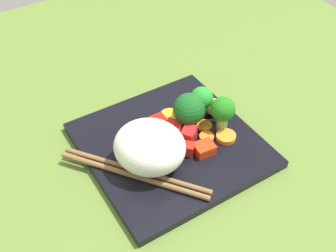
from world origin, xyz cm
name	(u,v)px	position (x,y,z in cm)	size (l,w,h in cm)	color
ground_plane	(171,152)	(0.00, 0.00, -1.00)	(110.00, 110.00, 2.00)	#56732D
square_plate	(171,145)	(0.00, 0.00, 0.63)	(24.09, 24.09, 1.25)	black
rice_mound	(150,147)	(4.74, 2.12, 4.76)	(9.79, 8.74, 7.02)	white
broccoli_floret_0	(189,109)	(-4.20, -1.47, 4.57)	(4.83, 4.83, 5.84)	#79BF4C
broccoli_floret_1	(202,99)	(-7.02, -2.19, 4.80)	(3.52, 3.52, 5.52)	#66A74F
broccoli_floret_2	(223,111)	(-8.09, 1.56, 4.67)	(3.72, 3.72, 5.59)	#74AE52
carrot_slice_0	(172,145)	(0.39, 0.94, 1.62)	(2.70, 2.70, 0.74)	orange
carrot_slice_1	(207,137)	(-4.86, 2.29, 1.56)	(2.18, 2.18, 0.61)	orange
carrot_slice_2	(191,106)	(-6.93, -4.77, 1.60)	(2.02, 2.02, 0.70)	orange
carrot_slice_3	(226,137)	(-7.28, 3.80, 1.63)	(2.96, 2.96, 0.75)	orange
carrot_slice_4	(202,124)	(-6.07, -0.49, 1.46)	(2.47, 2.47, 0.43)	orange
carrot_slice_5	(170,116)	(-2.93, -4.70, 1.47)	(3.17, 3.17, 0.44)	orange
pepper_chunk_0	(189,135)	(-2.38, 1.16, 2.42)	(2.51, 1.82, 2.33)	red
pepper_chunk_1	(173,129)	(-1.33, -1.28, 2.18)	(2.55, 2.44, 1.85)	red
pepper_chunk_2	(204,149)	(-2.94, 4.28, 1.99)	(2.81, 2.35, 1.47)	red
pepper_chunk_3	(160,123)	(-0.30, -3.35, 2.35)	(2.17, 2.13, 2.19)	red
pepper_chunk_4	(186,149)	(-0.68, 3.04, 2.15)	(2.17, 1.57, 1.79)	red
chicken_piece_0	(214,107)	(-9.30, -1.73, 2.53)	(3.25, 2.68, 2.55)	tan
chicken_piece_2	(184,110)	(-4.74, -3.63, 2.52)	(3.49, 2.73, 2.53)	tan
chopstick_pair	(134,173)	(7.51, 2.55, 1.62)	(14.35, 18.46, 0.75)	brown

